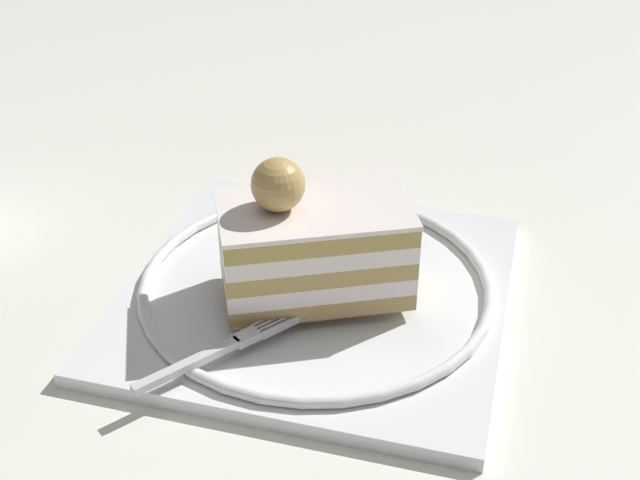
{
  "coord_description": "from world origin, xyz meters",
  "views": [
    {
      "loc": [
        0.43,
        0.05,
        0.34
      ],
      "look_at": [
        -0.03,
        0.0,
        0.05
      ],
      "focal_mm": 47.03,
      "sensor_mm": 36.0,
      "label": 1
    }
  ],
  "objects": [
    {
      "name": "fork",
      "position": [
        0.05,
        -0.05,
        0.02
      ],
      "size": [
        0.09,
        0.09,
        0.0
      ],
      "color": "silver",
      "rests_on": "dessert_plate"
    },
    {
      "name": "dessert_plate",
      "position": [
        -0.03,
        0.0,
        0.01
      ],
      "size": [
        0.29,
        0.29,
        0.02
      ],
      "color": "white",
      "rests_on": "ground_plane"
    },
    {
      "name": "ground_plane",
      "position": [
        0.0,
        0.0,
        0.0
      ],
      "size": [
        2.4,
        2.4,
        0.0
      ],
      "primitive_type": "plane",
      "color": "silver"
    },
    {
      "name": "cake_slice",
      "position": [
        -0.01,
        -0.0,
        0.05
      ],
      "size": [
        0.1,
        0.13,
        0.09
      ],
      "color": "tan",
      "rests_on": "dessert_plate"
    }
  ]
}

